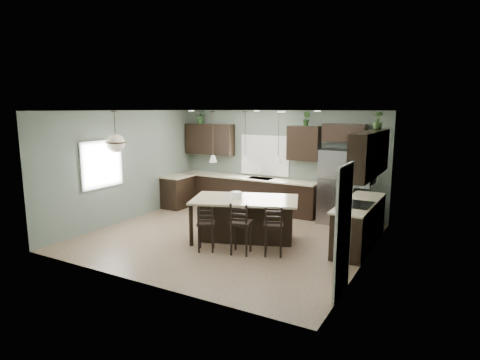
% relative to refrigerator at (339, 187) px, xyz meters
% --- Properties ---
extents(ground, '(6.00, 6.00, 0.00)m').
position_rel_refrigerator_xyz_m(ground, '(-1.83, -2.38, -0.93)').
color(ground, '#9E8466').
rests_on(ground, ground).
extents(pantry_door, '(0.04, 0.82, 2.04)m').
position_rel_refrigerator_xyz_m(pantry_door, '(1.15, -3.93, 0.09)').
color(pantry_door, white).
rests_on(pantry_door, ground).
extents(window_back, '(1.35, 0.02, 1.00)m').
position_rel_refrigerator_xyz_m(window_back, '(-2.23, 0.36, 0.62)').
color(window_back, white).
rests_on(window_back, room_shell).
extents(window_left, '(0.02, 1.10, 1.00)m').
position_rel_refrigerator_xyz_m(window_left, '(-4.81, -3.18, 0.62)').
color(window_left, white).
rests_on(window_left, room_shell).
extents(left_return_cabs, '(0.60, 0.90, 0.90)m').
position_rel_refrigerator_xyz_m(left_return_cabs, '(-4.53, -0.68, -0.48)').
color(left_return_cabs, black).
rests_on(left_return_cabs, ground).
extents(left_return_countertop, '(0.66, 0.96, 0.04)m').
position_rel_refrigerator_xyz_m(left_return_countertop, '(-4.51, -0.68, -0.01)').
color(left_return_countertop, beige).
rests_on(left_return_countertop, left_return_cabs).
extents(back_lower_cabs, '(4.20, 0.60, 0.90)m').
position_rel_refrigerator_xyz_m(back_lower_cabs, '(-2.68, 0.07, -0.48)').
color(back_lower_cabs, black).
rests_on(back_lower_cabs, ground).
extents(back_countertop, '(4.20, 0.66, 0.04)m').
position_rel_refrigerator_xyz_m(back_countertop, '(-2.68, 0.05, -0.01)').
color(back_countertop, beige).
rests_on(back_countertop, back_lower_cabs).
extents(sink_inset, '(0.70, 0.45, 0.01)m').
position_rel_refrigerator_xyz_m(sink_inset, '(-2.23, 0.05, 0.01)').
color(sink_inset, gray).
rests_on(sink_inset, back_countertop).
extents(faucet, '(0.02, 0.02, 0.28)m').
position_rel_refrigerator_xyz_m(faucet, '(-2.23, 0.02, 0.16)').
color(faucet, silver).
rests_on(faucet, back_countertop).
extents(back_upper_left, '(1.55, 0.34, 0.90)m').
position_rel_refrigerator_xyz_m(back_upper_left, '(-3.98, 0.20, 1.02)').
color(back_upper_left, black).
rests_on(back_upper_left, room_shell).
extents(back_upper_right, '(0.85, 0.34, 0.90)m').
position_rel_refrigerator_xyz_m(back_upper_right, '(-1.03, 0.20, 1.02)').
color(back_upper_right, black).
rests_on(back_upper_right, room_shell).
extents(fridge_header, '(1.05, 0.34, 0.45)m').
position_rel_refrigerator_xyz_m(fridge_header, '(0.02, 0.20, 1.32)').
color(fridge_header, black).
rests_on(fridge_header, room_shell).
extents(right_lower_cabs, '(0.60, 2.35, 0.90)m').
position_rel_refrigerator_xyz_m(right_lower_cabs, '(0.87, -1.50, -0.48)').
color(right_lower_cabs, black).
rests_on(right_lower_cabs, ground).
extents(right_countertop, '(0.66, 2.35, 0.04)m').
position_rel_refrigerator_xyz_m(right_countertop, '(0.85, -1.50, -0.01)').
color(right_countertop, beige).
rests_on(right_countertop, right_lower_cabs).
extents(cooktop, '(0.58, 0.75, 0.02)m').
position_rel_refrigerator_xyz_m(cooktop, '(0.85, -1.78, 0.02)').
color(cooktop, black).
rests_on(cooktop, right_countertop).
extents(wall_oven_front, '(0.01, 0.72, 0.60)m').
position_rel_refrigerator_xyz_m(wall_oven_front, '(0.57, -1.78, -0.48)').
color(wall_oven_front, gray).
rests_on(wall_oven_front, right_lower_cabs).
extents(right_upper_cabs, '(0.34, 2.35, 0.90)m').
position_rel_refrigerator_xyz_m(right_upper_cabs, '(1.00, -1.50, 1.02)').
color(right_upper_cabs, black).
rests_on(right_upper_cabs, room_shell).
extents(microwave, '(0.40, 0.75, 0.40)m').
position_rel_refrigerator_xyz_m(microwave, '(0.95, -1.78, 0.62)').
color(microwave, gray).
rests_on(microwave, right_upper_cabs).
extents(refrigerator, '(0.90, 0.74, 1.85)m').
position_rel_refrigerator_xyz_m(refrigerator, '(0.00, 0.00, 0.00)').
color(refrigerator, gray).
rests_on(refrigerator, ground).
extents(kitchen_island, '(2.56, 1.98, 0.92)m').
position_rel_refrigerator_xyz_m(kitchen_island, '(-1.40, -2.33, -0.46)').
color(kitchen_island, black).
rests_on(kitchen_island, ground).
extents(serving_dish, '(0.24, 0.24, 0.14)m').
position_rel_refrigerator_xyz_m(serving_dish, '(-1.59, -2.40, 0.07)').
color(serving_dish, white).
rests_on(serving_dish, kitchen_island).
extents(bar_stool_left, '(0.48, 0.48, 0.95)m').
position_rel_refrigerator_xyz_m(bar_stool_left, '(-1.75, -3.33, -0.45)').
color(bar_stool_left, black).
rests_on(bar_stool_left, ground).
extents(bar_stool_center, '(0.47, 0.47, 1.05)m').
position_rel_refrigerator_xyz_m(bar_stool_center, '(-1.06, -3.14, -0.40)').
color(bar_stool_center, black).
rests_on(bar_stool_center, ground).
extents(bar_stool_right, '(0.49, 0.49, 1.01)m').
position_rel_refrigerator_xyz_m(bar_stool_right, '(-0.47, -2.90, -0.42)').
color(bar_stool_right, black).
rests_on(bar_stool_right, ground).
extents(pendant_left, '(0.17, 0.17, 1.10)m').
position_rel_refrigerator_xyz_m(pendant_left, '(-2.06, -2.57, 1.32)').
color(pendant_left, white).
rests_on(pendant_left, room_shell).
extents(pendant_center, '(0.17, 0.17, 1.10)m').
position_rel_refrigerator_xyz_m(pendant_center, '(-1.40, -2.33, 1.32)').
color(pendant_center, white).
rests_on(pendant_center, room_shell).
extents(pendant_right, '(0.17, 0.17, 1.10)m').
position_rel_refrigerator_xyz_m(pendant_right, '(-0.75, -2.09, 1.32)').
color(pendant_right, white).
rests_on(pendant_right, room_shell).
extents(chandelier, '(0.47, 0.47, 0.96)m').
position_rel_refrigerator_xyz_m(chandelier, '(-4.43, -3.06, 1.39)').
color(chandelier, beige).
rests_on(chandelier, room_shell).
extents(plant_back_left, '(0.42, 0.39, 0.38)m').
position_rel_refrigerator_xyz_m(plant_back_left, '(-4.26, 0.17, 1.67)').
color(plant_back_left, '#24481F').
rests_on(plant_back_left, back_upper_left).
extents(plant_back_right, '(0.26, 0.24, 0.38)m').
position_rel_refrigerator_xyz_m(plant_back_right, '(-0.96, 0.17, 1.66)').
color(plant_back_right, '#294B21').
rests_on(plant_back_right, back_upper_right).
extents(plant_right_wall, '(0.23, 0.23, 0.38)m').
position_rel_refrigerator_xyz_m(plant_right_wall, '(0.97, -0.71, 1.67)').
color(plant_right_wall, '#315324').
rests_on(plant_right_wall, right_upper_cabs).
extents(room_shell, '(6.00, 6.00, 6.00)m').
position_rel_refrigerator_xyz_m(room_shell, '(-1.83, -2.38, 0.77)').
color(room_shell, slate).
rests_on(room_shell, ground).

